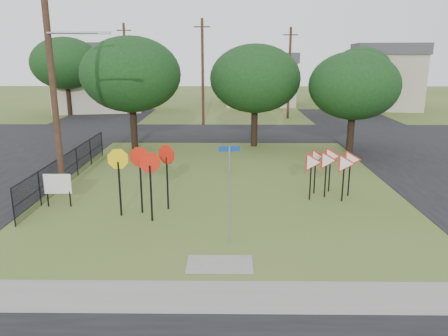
{
  "coord_description": "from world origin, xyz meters",
  "views": [
    {
      "loc": [
        0.26,
        -14.41,
        6.22
      ],
      "look_at": [
        0.07,
        3.0,
        1.6
      ],
      "focal_mm": 35.0,
      "sensor_mm": 36.0,
      "label": 1
    }
  ],
  "objects_px": {
    "street_name_sign": "(229,189)",
    "yield_sign_cluster": "(330,162)",
    "stop_sign_cluster": "(144,166)",
    "info_board": "(58,185)"
  },
  "relations": [
    {
      "from": "street_name_sign",
      "to": "stop_sign_cluster",
      "type": "height_order",
      "value": "street_name_sign"
    },
    {
      "from": "street_name_sign",
      "to": "stop_sign_cluster",
      "type": "bearing_deg",
      "value": 142.08
    },
    {
      "from": "yield_sign_cluster",
      "to": "info_board",
      "type": "height_order",
      "value": "yield_sign_cluster"
    },
    {
      "from": "stop_sign_cluster",
      "to": "yield_sign_cluster",
      "type": "bearing_deg",
      "value": 16.76
    },
    {
      "from": "stop_sign_cluster",
      "to": "yield_sign_cluster",
      "type": "height_order",
      "value": "stop_sign_cluster"
    },
    {
      "from": "street_name_sign",
      "to": "yield_sign_cluster",
      "type": "height_order",
      "value": "street_name_sign"
    },
    {
      "from": "street_name_sign",
      "to": "stop_sign_cluster",
      "type": "xyz_separation_m",
      "value": [
        -3.29,
        2.56,
        0.11
      ]
    },
    {
      "from": "street_name_sign",
      "to": "yield_sign_cluster",
      "type": "relative_size",
      "value": 1.2
    },
    {
      "from": "stop_sign_cluster",
      "to": "yield_sign_cluster",
      "type": "relative_size",
      "value": 0.98
    },
    {
      "from": "info_board",
      "to": "street_name_sign",
      "type": "bearing_deg",
      "value": -25.92
    }
  ]
}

